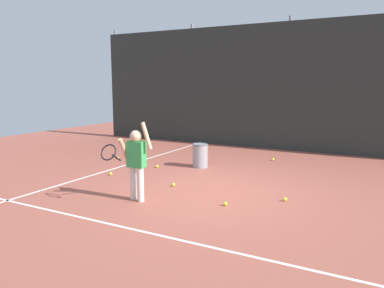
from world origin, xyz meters
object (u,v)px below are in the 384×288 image
at_px(tennis_ball_3, 118,158).
at_px(tennis_ball_7, 173,185).
at_px(ball_hopper, 200,155).
at_px(tennis_ball_2, 111,174).
at_px(tennis_ball_4, 157,166).
at_px(tennis_player, 135,159).
at_px(tennis_ball_6, 273,159).
at_px(tennis_ball_0, 285,199).
at_px(tennis_ball_5, 225,204).

relative_size(tennis_ball_3, tennis_ball_7, 1.00).
bearing_deg(tennis_ball_3, ball_hopper, 5.32).
bearing_deg(tennis_ball_2, tennis_ball_4, 66.45).
distance_m(tennis_player, tennis_ball_7, 1.27).
bearing_deg(tennis_ball_6, tennis_ball_4, -135.47).
xyz_separation_m(tennis_ball_0, tennis_ball_4, (-3.34, 1.09, 0.00)).
distance_m(tennis_ball_2, tennis_ball_3, 1.75).
height_order(tennis_player, tennis_ball_7, tennis_player).
distance_m(tennis_player, tennis_ball_3, 3.72).
distance_m(tennis_ball_6, tennis_ball_7, 3.47).
distance_m(tennis_ball_2, tennis_ball_4, 1.20).
height_order(tennis_ball_0, tennis_ball_2, same).
height_order(tennis_ball_4, tennis_ball_7, same).
xyz_separation_m(tennis_ball_2, tennis_ball_7, (1.67, -0.11, 0.00)).
xyz_separation_m(tennis_ball_2, tennis_ball_5, (3.02, -0.70, 0.00)).
bearing_deg(tennis_ball_5, tennis_ball_6, 95.56).
bearing_deg(tennis_ball_4, tennis_ball_0, -18.13).
relative_size(tennis_ball_2, tennis_ball_4, 1.00).
bearing_deg(ball_hopper, tennis_ball_3, -174.68).
height_order(tennis_player, tennis_ball_3, tennis_player).
bearing_deg(tennis_ball_5, tennis_ball_7, 156.41).
relative_size(tennis_ball_3, tennis_ball_6, 1.00).
height_order(ball_hopper, tennis_ball_4, ball_hopper).
height_order(tennis_ball_0, tennis_ball_4, same).
distance_m(tennis_player, tennis_ball_6, 4.58).
bearing_deg(tennis_ball_2, tennis_ball_7, -3.79).
distance_m(tennis_ball_0, tennis_ball_3, 5.02).
distance_m(tennis_ball_4, tennis_ball_5, 3.12).
xyz_separation_m(tennis_ball_3, tennis_ball_5, (4.01, -2.14, 0.00)).
bearing_deg(ball_hopper, tennis_ball_5, -54.41).
distance_m(ball_hopper, tennis_ball_7, 1.81).
bearing_deg(tennis_ball_6, tennis_player, -103.71).
relative_size(tennis_ball_2, tennis_ball_5, 1.00).
distance_m(tennis_ball_3, tennis_ball_7, 3.08).
bearing_deg(ball_hopper, tennis_ball_6, 50.30).
relative_size(tennis_ball_0, tennis_ball_2, 1.00).
bearing_deg(tennis_ball_2, tennis_ball_5, -13.08).
bearing_deg(tennis_ball_5, tennis_player, -162.18).
xyz_separation_m(tennis_player, tennis_ball_0, (2.25, 1.17, -0.69)).
relative_size(ball_hopper, tennis_ball_7, 8.52).
xyz_separation_m(ball_hopper, tennis_ball_7, (0.33, -1.76, -0.26)).
relative_size(tennis_player, tennis_ball_3, 20.46).
bearing_deg(ball_hopper, tennis_ball_7, -79.41).
bearing_deg(tennis_ball_7, ball_hopper, 100.59).
distance_m(ball_hopper, tennis_ball_0, 2.99).
height_order(tennis_ball_5, tennis_ball_7, same).
bearing_deg(tennis_ball_7, tennis_ball_2, 176.21).
distance_m(tennis_ball_2, tennis_ball_7, 1.67).
xyz_separation_m(tennis_ball_2, tennis_ball_4, (0.48, 1.10, 0.00)).
bearing_deg(tennis_ball_6, ball_hopper, -129.70).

